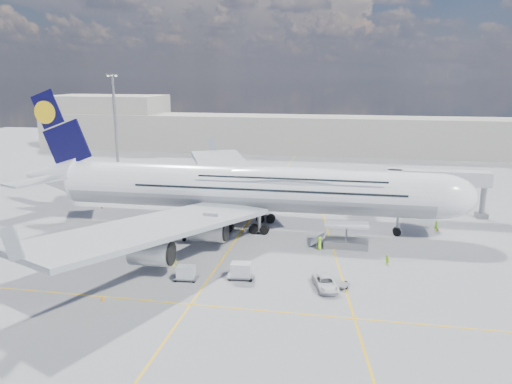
% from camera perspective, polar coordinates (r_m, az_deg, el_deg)
% --- Properties ---
extents(ground, '(300.00, 300.00, 0.00)m').
position_cam_1_polar(ground, '(76.02, -2.79, -6.20)').
color(ground, gray).
rests_on(ground, ground).
extents(taxi_line_main, '(0.25, 220.00, 0.01)m').
position_cam_1_polar(taxi_line_main, '(76.02, -2.79, -6.20)').
color(taxi_line_main, yellow).
rests_on(taxi_line_main, ground).
extents(taxi_line_cross, '(120.00, 0.25, 0.01)m').
position_cam_1_polar(taxi_line_cross, '(58.25, -7.47, -12.62)').
color(taxi_line_cross, yellow).
rests_on(taxi_line_cross, ground).
extents(taxi_line_diag, '(14.16, 99.06, 0.01)m').
position_cam_1_polar(taxi_line_diag, '(83.64, 8.22, -4.49)').
color(taxi_line_diag, yellow).
rests_on(taxi_line_diag, ground).
extents(airliner, '(77.26, 79.15, 23.71)m').
position_cam_1_polar(airliner, '(83.45, -1.08, 0.49)').
color(airliner, white).
rests_on(airliner, ground).
extents(jet_bridge, '(18.80, 12.10, 8.50)m').
position_cam_1_polar(jet_bridge, '(93.36, 18.42, 1.17)').
color(jet_bridge, '#B7B7BC').
rests_on(jet_bridge, ground).
extents(cargo_loader, '(8.53, 3.20, 3.67)m').
position_cam_1_polar(cargo_loader, '(76.45, 10.12, -5.30)').
color(cargo_loader, silver).
rests_on(cargo_loader, ground).
extents(light_mast, '(3.00, 0.70, 25.50)m').
position_cam_1_polar(light_mast, '(128.57, -15.77, 7.38)').
color(light_mast, gray).
rests_on(light_mast, ground).
extents(terminal, '(180.00, 16.00, 12.00)m').
position_cam_1_polar(terminal, '(166.65, 4.83, 6.58)').
color(terminal, '#B2AD9E').
rests_on(terminal, ground).
extents(hangar, '(40.00, 22.00, 18.00)m').
position_cam_1_polar(hangar, '(191.31, -16.53, 7.85)').
color(hangar, '#B2AD9E').
rests_on(hangar, ground).
extents(tree_line, '(160.00, 6.00, 8.00)m').
position_cam_1_polar(tree_line, '(212.00, 17.02, 6.94)').
color(tree_line, '#193814').
rests_on(tree_line, ground).
extents(dolly_row_a, '(2.93, 2.20, 0.38)m').
position_cam_1_polar(dolly_row_a, '(76.70, -10.56, -6.01)').
color(dolly_row_a, gray).
rests_on(dolly_row_a, ground).
extents(dolly_row_b, '(3.09, 2.14, 1.78)m').
position_cam_1_polar(dolly_row_b, '(78.60, -16.18, -5.34)').
color(dolly_row_b, gray).
rests_on(dolly_row_b, ground).
extents(dolly_row_c, '(3.07, 1.75, 1.90)m').
position_cam_1_polar(dolly_row_c, '(64.17, -8.02, -9.13)').
color(dolly_row_c, gray).
rests_on(dolly_row_c, ground).
extents(dolly_back, '(3.64, 2.76, 0.48)m').
position_cam_1_polar(dolly_back, '(82.06, -14.40, -4.87)').
color(dolly_back, gray).
rests_on(dolly_back, ground).
extents(dolly_nose_far, '(3.65, 2.90, 0.47)m').
position_cam_1_polar(dolly_nose_far, '(62.98, 9.04, -10.26)').
color(dolly_nose_far, gray).
rests_on(dolly_nose_far, ground).
extents(dolly_nose_near, '(3.56, 2.13, 2.16)m').
position_cam_1_polar(dolly_nose_near, '(63.93, -1.73, -8.95)').
color(dolly_nose_near, gray).
rests_on(dolly_nose_near, ground).
extents(baggage_tug, '(2.91, 1.81, 1.69)m').
position_cam_1_polar(baggage_tug, '(79.46, -8.76, -4.91)').
color(baggage_tug, silver).
rests_on(baggage_tug, ground).
extents(catering_truck_inner, '(7.21, 4.07, 4.05)m').
position_cam_1_polar(catering_truck_inner, '(106.07, -6.01, 0.45)').
color(catering_truck_inner, gray).
rests_on(catering_truck_inner, ground).
extents(catering_truck_outer, '(6.96, 3.45, 3.99)m').
position_cam_1_polar(catering_truck_outer, '(119.11, -7.96, 1.79)').
color(catering_truck_outer, gray).
rests_on(catering_truck_outer, ground).
extents(service_van, '(3.83, 5.78, 1.47)m').
position_cam_1_polar(service_van, '(61.93, 7.95, -10.26)').
color(service_van, silver).
rests_on(service_van, ground).
extents(crew_nose, '(0.74, 0.60, 1.76)m').
position_cam_1_polar(crew_nose, '(87.91, 19.90, -3.69)').
color(crew_nose, '#9DF519').
rests_on(crew_nose, ground).
extents(crew_loader, '(0.93, 0.93, 1.52)m').
position_cam_1_polar(crew_loader, '(70.63, 14.77, -7.54)').
color(crew_loader, '#C1FF1A').
rests_on(crew_loader, ground).
extents(crew_wing, '(0.86, 1.12, 1.77)m').
position_cam_1_polar(crew_wing, '(75.73, -16.58, -6.13)').
color(crew_wing, '#A2E317').
rests_on(crew_wing, ground).
extents(crew_van, '(0.72, 1.02, 1.97)m').
position_cam_1_polar(crew_van, '(74.94, 7.26, -5.79)').
color(crew_van, '#ABFF1A').
rests_on(crew_van, ground).
extents(crew_tug, '(1.21, 0.82, 1.73)m').
position_cam_1_polar(crew_tug, '(68.91, -9.45, -7.71)').
color(crew_tug, '#DAFA1A').
rests_on(crew_tug, ground).
extents(cone_nose, '(0.46, 0.46, 0.58)m').
position_cam_1_polar(cone_nose, '(88.44, 20.02, -4.00)').
color(cone_nose, orange).
rests_on(cone_nose, ground).
extents(cone_wing_left_inner, '(0.38, 0.38, 0.48)m').
position_cam_1_polar(cone_wing_left_inner, '(93.51, -4.77, -2.34)').
color(cone_wing_left_inner, orange).
rests_on(cone_wing_left_inner, ground).
extents(cone_wing_left_outer, '(0.49, 0.49, 0.62)m').
position_cam_1_polar(cone_wing_left_outer, '(106.90, -4.26, -0.30)').
color(cone_wing_left_outer, orange).
rests_on(cone_wing_left_outer, ground).
extents(cone_wing_right_inner, '(0.49, 0.49, 0.62)m').
position_cam_1_polar(cone_wing_right_inner, '(68.39, -8.26, -8.34)').
color(cone_wing_right_inner, orange).
rests_on(cone_wing_right_inner, ground).
extents(cone_wing_right_outer, '(0.47, 0.47, 0.59)m').
position_cam_1_polar(cone_wing_right_outer, '(61.18, -17.14, -11.52)').
color(cone_wing_right_outer, orange).
rests_on(cone_wing_right_outer, ground).
extents(cone_tail, '(0.39, 0.39, 0.50)m').
position_cam_1_polar(cone_tail, '(101.40, -17.20, -1.65)').
color(cone_tail, orange).
rests_on(cone_tail, ground).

